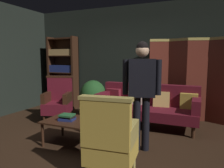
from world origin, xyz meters
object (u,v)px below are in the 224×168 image
object	(u,v)px
book_navy_cloth	(67,119)
book_black_cloth	(67,117)
folding_screen	(187,78)
armchair_wing_left	(58,100)
standing_figure	(142,86)
velvet_couch	(147,105)
potted_plant	(93,96)
coffee_table	(75,123)
book_green_cloth	(67,115)
bookshelf	(63,71)
armchair_gilt_accent	(110,140)

from	to	relation	value
book_navy_cloth	book_black_cloth	distance (m)	0.04
folding_screen	armchair_wing_left	bearing A→B (deg)	-154.44
standing_figure	book_black_cloth	xyz separation A→B (m)	(-1.19, -0.28, -0.55)
velvet_couch	potted_plant	distance (m)	1.34
coffee_table	book_green_cloth	distance (m)	0.18
book_navy_cloth	book_green_cloth	bearing A→B (deg)	0.00
velvet_couch	bookshelf	bearing A→B (deg)	164.71
coffee_table	book_green_cloth	size ratio (longest dim) A/B	4.47
folding_screen	book_navy_cloth	world-z (taller)	folding_screen
book_black_cloth	bookshelf	bearing A→B (deg)	126.94
book_navy_cloth	book_black_cloth	xyz separation A→B (m)	(0.00, 0.00, 0.04)
velvet_couch	potted_plant	bearing A→B (deg)	179.04
bookshelf	velvet_couch	world-z (taller)	bookshelf
book_green_cloth	velvet_couch	bearing A→B (deg)	57.18
book_black_cloth	book_green_cloth	size ratio (longest dim) A/B	1.07
velvet_couch	armchair_wing_left	size ratio (longest dim) A/B	2.04
armchair_gilt_accent	potted_plant	xyz separation A→B (m)	(-1.41, 2.21, 0.04)
folding_screen	velvet_couch	distance (m)	1.17
coffee_table	bookshelf	bearing A→B (deg)	129.34
armchair_gilt_accent	standing_figure	distance (m)	1.09
armchair_gilt_accent	armchair_wing_left	bearing A→B (deg)	140.51
armchair_wing_left	standing_figure	world-z (taller)	standing_figure
armchair_wing_left	book_navy_cloth	bearing A→B (deg)	-46.76
coffee_table	armchair_wing_left	size ratio (longest dim) A/B	0.96
armchair_gilt_accent	potted_plant	distance (m)	2.62
potted_plant	book_navy_cloth	size ratio (longest dim) A/B	3.76
armchair_gilt_accent	book_black_cloth	size ratio (longest dim) A/B	4.34
folding_screen	velvet_couch	size ratio (longest dim) A/B	0.90
coffee_table	book_green_cloth	bearing A→B (deg)	-161.39
velvet_couch	book_black_cloth	size ratio (longest dim) A/B	8.85
potted_plant	book_black_cloth	size ratio (longest dim) A/B	3.85
armchair_wing_left	potted_plant	xyz separation A→B (m)	(0.61, 0.55, 0.04)
potted_plant	book_black_cloth	distance (m)	1.60
bookshelf	potted_plant	distance (m)	1.63
standing_figure	bookshelf	bearing A→B (deg)	145.55
bookshelf	standing_figure	world-z (taller)	bookshelf
armchair_wing_left	potted_plant	world-z (taller)	armchair_wing_left
potted_plant	book_green_cloth	world-z (taller)	potted_plant
velvet_couch	standing_figure	bearing A→B (deg)	-80.93
book_black_cloth	standing_figure	bearing A→B (deg)	13.43
folding_screen	potted_plant	distance (m)	2.23
velvet_couch	armchair_gilt_accent	bearing A→B (deg)	-87.93
standing_figure	velvet_couch	bearing A→B (deg)	99.07
standing_figure	book_green_cloth	xyz separation A→B (m)	(-1.19, -0.28, -0.52)
armchair_gilt_accent	book_black_cloth	world-z (taller)	armchair_gilt_accent
coffee_table	standing_figure	xyz separation A→B (m)	(1.07, 0.24, 0.65)
folding_screen	armchair_gilt_accent	size ratio (longest dim) A/B	1.83
armchair_wing_left	armchair_gilt_accent	bearing A→B (deg)	-39.49
potted_plant	book_green_cloth	xyz separation A→B (m)	(0.34, -1.56, -0.02)
folding_screen	book_black_cloth	distance (m)	2.91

